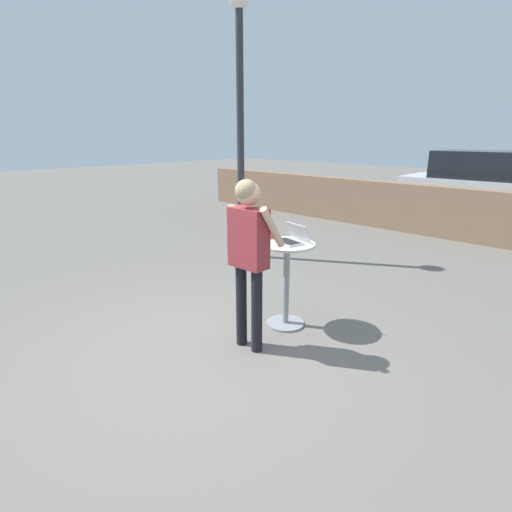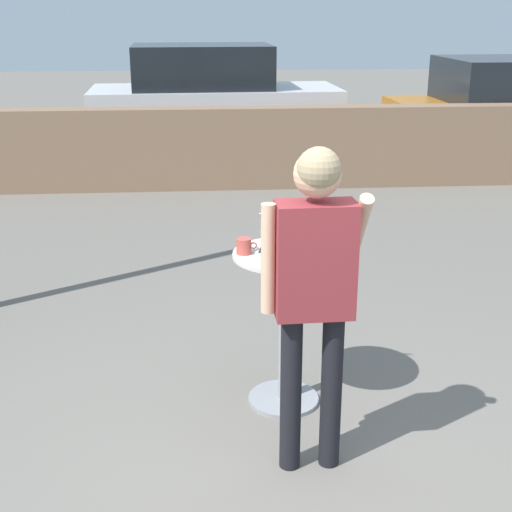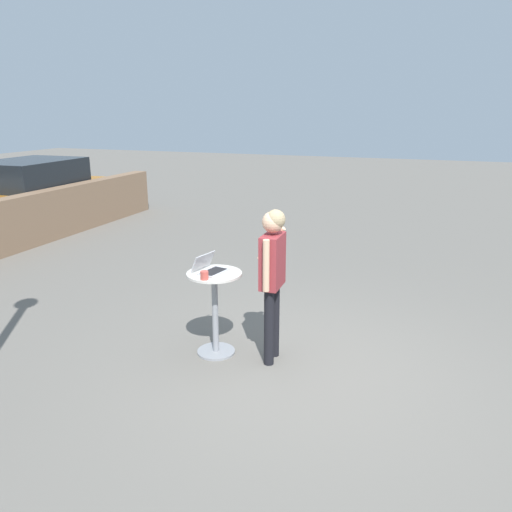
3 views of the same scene
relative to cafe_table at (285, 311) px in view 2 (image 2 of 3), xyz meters
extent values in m
cube|color=#84664C|center=(-0.11, 5.51, -0.07)|extent=(14.50, 0.35, 1.06)
cylinder|color=gray|center=(0.00, 0.00, -0.59)|extent=(0.43, 0.43, 0.03)
cylinder|color=gray|center=(0.00, 0.00, -0.12)|extent=(0.07, 0.07, 0.92)
cylinder|color=beige|center=(0.00, 0.00, 0.35)|extent=(0.61, 0.61, 0.02)
cube|color=#B7BABF|center=(0.00, 0.01, 0.37)|extent=(0.37, 0.27, 0.02)
cube|color=black|center=(0.00, 0.01, 0.38)|extent=(0.32, 0.22, 0.00)
cube|color=#B7BABF|center=(0.03, 0.15, 0.47)|extent=(0.35, 0.16, 0.18)
cube|color=white|center=(0.03, 0.14, 0.48)|extent=(0.32, 0.14, 0.16)
cylinder|color=#C14C42|center=(-0.24, 0.00, 0.41)|extent=(0.09, 0.09, 0.09)
torus|color=#C14C42|center=(-0.19, 0.00, 0.41)|extent=(0.04, 0.01, 0.04)
cylinder|color=black|center=(-0.04, -0.66, -0.17)|extent=(0.11, 0.11, 0.87)
cylinder|color=black|center=(0.17, -0.65, -0.17)|extent=(0.11, 0.11, 0.87)
cube|color=maroon|center=(0.06, -0.65, 0.55)|extent=(0.39, 0.20, 0.57)
sphere|color=#DBAD89|center=(0.06, -0.65, 0.98)|extent=(0.23, 0.23, 0.23)
sphere|color=#9E8966|center=(0.06, -0.68, 1.00)|extent=(0.21, 0.21, 0.21)
cylinder|color=#DBAD89|center=(-0.16, -0.66, 0.57)|extent=(0.07, 0.07, 0.55)
cylinder|color=#DBAD89|center=(0.29, -0.57, 0.68)|extent=(0.08, 0.33, 0.42)
cube|color=silver|center=(-0.21, 8.42, 0.04)|extent=(4.21, 1.90, 0.74)
cube|color=black|center=(-0.42, 8.41, 0.75)|extent=(2.34, 1.62, 0.70)
cylinder|color=black|center=(1.04, 9.29, -0.30)|extent=(0.62, 0.24, 0.61)
cylinder|color=black|center=(1.10, 7.64, -0.30)|extent=(0.62, 0.24, 0.61)
cylinder|color=black|center=(-1.53, 9.20, -0.30)|extent=(0.62, 0.24, 0.61)
cylinder|color=black|center=(-1.47, 7.54, -0.30)|extent=(0.62, 0.24, 0.61)
cylinder|color=black|center=(3.16, 7.41, -0.30)|extent=(0.61, 0.24, 0.60)
cylinder|color=black|center=(3.21, 5.63, -0.30)|extent=(0.61, 0.24, 0.60)
camera|label=1|loc=(2.66, -3.24, 1.49)|focal=28.00mm
camera|label=2|loc=(-0.47, -3.84, 1.71)|focal=50.00mm
camera|label=3|loc=(-4.74, -2.23, 2.10)|focal=35.00mm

